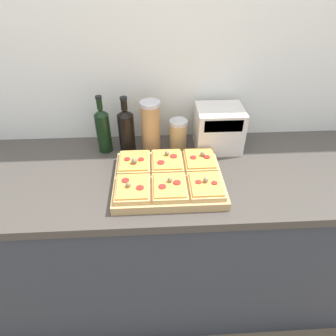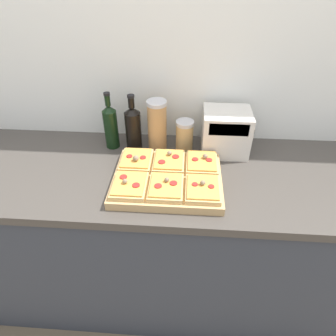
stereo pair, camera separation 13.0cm
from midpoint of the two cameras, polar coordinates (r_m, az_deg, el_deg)
name	(u,v)px [view 2 (the right image)]	position (r m, az deg, el deg)	size (l,w,h in m)	color
wall_back	(170,77)	(1.54, 2.82, 16.83)	(6.00, 0.06, 2.50)	silver
kitchen_counter	(165,238)	(1.70, 1.64, -13.28)	(2.63, 0.67, 0.94)	#333842
cutting_board	(168,179)	(1.30, 2.77, -2.27)	(0.46, 0.38, 0.04)	tan
pizza_slice_back_left	(136,160)	(1.36, -3.34, 1.46)	(0.14, 0.17, 0.05)	tan
pizza_slice_back_center	(169,161)	(1.35, 2.93, 1.22)	(0.14, 0.17, 0.05)	tan
pizza_slice_back_right	(202,162)	(1.36, 9.22, 0.95)	(0.14, 0.17, 0.05)	tan
pizza_slice_front_left	(130,185)	(1.22, -4.33, -3.42)	(0.14, 0.17, 0.05)	tan
pizza_slice_front_center	(166,187)	(1.21, 2.68, -3.75)	(0.14, 0.17, 0.05)	tan
pizza_slice_front_right	(203,189)	(1.22, 9.70, -4.02)	(0.14, 0.17, 0.05)	tan
olive_oil_bottle	(111,126)	(1.50, -8.43, 7.91)	(0.07, 0.07, 0.29)	black
wine_bottle	(133,127)	(1.49, -4.17, 7.73)	(0.08, 0.08, 0.28)	black
grain_jar_tall	(157,125)	(1.47, 0.47, 8.02)	(0.10, 0.10, 0.26)	#AD7F4C
grain_jar_short	(184,135)	(1.49, 5.67, 6.13)	(0.09, 0.09, 0.16)	tan
toaster_oven	(226,132)	(1.50, 13.40, 6.64)	(0.25, 0.19, 0.21)	beige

